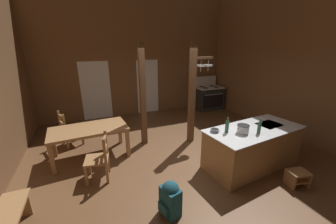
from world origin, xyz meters
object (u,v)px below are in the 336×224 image
ladderback_chair_near_window (99,158)px  kitchen_island (252,147)px  ladderback_chair_by_post (69,129)px  bottle_short_on_counter (259,127)px  stockpot_on_counter (243,129)px  backpack (170,198)px  mixing_bowl_on_counter (215,130)px  step_stool (297,177)px  dining_table (89,131)px  stove_range (208,97)px  bottle_tall_on_counter (227,126)px

ladderback_chair_near_window → kitchen_island: bearing=-14.5°
ladderback_chair_by_post → bottle_short_on_counter: size_ratio=2.93×
ladderback_chair_near_window → stockpot_on_counter: size_ratio=3.07×
kitchen_island → bottle_short_on_counter: bearing=-121.4°
backpack → mixing_bowl_on_counter: (1.31, 0.74, 0.60)m
step_stool → mixing_bowl_on_counter: 1.76m
dining_table → ladderback_chair_by_post: bearing=120.1°
ladderback_chair_near_window → backpack: ladderback_chair_near_window is taller
backpack → mixing_bowl_on_counter: size_ratio=3.42×
dining_table → stockpot_on_counter: (2.84, -1.85, 0.32)m
step_stool → mixing_bowl_on_counter: (-1.20, 1.06, 0.74)m
stove_range → bottle_short_on_counter: stove_range is taller
stockpot_on_counter → bottle_tall_on_counter: bottle_tall_on_counter is taller
ladderback_chair_by_post → stockpot_on_counter: 4.31m
bottle_tall_on_counter → backpack: bearing=-157.3°
dining_table → mixing_bowl_on_counter: (2.36, -1.58, 0.27)m
bottle_tall_on_counter → kitchen_island: bearing=-5.7°
step_stool → bottle_tall_on_counter: size_ratio=1.27×
bottle_tall_on_counter → ladderback_chair_by_post: bearing=140.3°
stove_range → bottle_short_on_counter: bearing=-111.4°
kitchen_island → stockpot_on_counter: (-0.41, -0.08, 0.53)m
stove_range → bottle_tall_on_counter: stove_range is taller
mixing_bowl_on_counter → bottle_tall_on_counter: 0.25m
backpack → kitchen_island: bearing=14.4°
mixing_bowl_on_counter → kitchen_island: bearing=-11.4°
backpack → bottle_short_on_counter: bottle_short_on_counter is taller
step_stool → bottle_tall_on_counter: bearing=136.4°
kitchen_island → step_stool: size_ratio=5.43×
dining_table → kitchen_island: bearing=-28.5°
stove_range → stockpot_on_counter: size_ratio=4.27×
stove_range → bottle_short_on_counter: size_ratio=4.08×
kitchen_island → ladderback_chair_near_window: (-3.12, 0.81, 0.01)m
kitchen_island → stove_range: 4.23m
stockpot_on_counter → ladderback_chair_near_window: bearing=161.8°
kitchen_island → bottle_tall_on_counter: bearing=174.3°
ladderback_chair_near_window → stove_range: bearing=34.2°
ladderback_chair_near_window → stockpot_on_counter: 2.90m
backpack → bottle_tall_on_counter: bottle_tall_on_counter is taller
ladderback_chair_by_post → backpack: bearing=-64.1°
stove_range → ladderback_chair_by_post: size_ratio=1.39×
ladderback_chair_by_post → stove_range: bearing=14.4°
dining_table → stockpot_on_counter: bearing=-33.0°
kitchen_island → mixing_bowl_on_counter: bearing=168.6°
mixing_bowl_on_counter → ladderback_chair_by_post: bearing=139.5°
dining_table → ladderback_chair_by_post: ladderback_chair_by_post is taller
kitchen_island → dining_table: bearing=151.5°
kitchen_island → dining_table: kitchen_island is taller
stockpot_on_counter → bottle_tall_on_counter: 0.32m
ladderback_chair_by_post → bottle_tall_on_counter: bottle_tall_on_counter is taller
kitchen_island → mixing_bowl_on_counter: mixing_bowl_on_counter is taller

